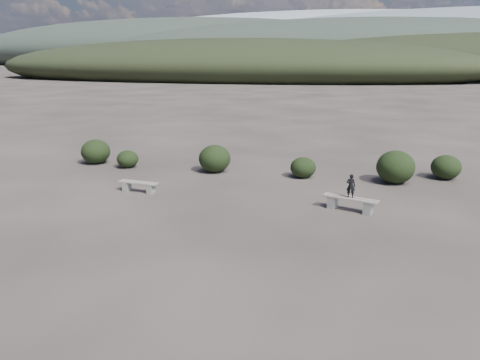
# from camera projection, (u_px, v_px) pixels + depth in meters

# --- Properties ---
(ground) EXTENTS (1200.00, 1200.00, 0.00)m
(ground) POSITION_uv_depth(u_px,v_px,m) (204.00, 251.00, 12.77)
(ground) COLOR #2F2825
(ground) RESTS_ON ground
(bench_left) EXTENTS (1.66, 0.50, 0.41)m
(bench_left) POSITION_uv_depth(u_px,v_px,m) (139.00, 186.00, 18.17)
(bench_left) COLOR slate
(bench_left) RESTS_ON ground
(bench_right) EXTENTS (1.93, 0.95, 0.48)m
(bench_right) POSITION_uv_depth(u_px,v_px,m) (350.00, 203.00, 15.96)
(bench_right) COLOR slate
(bench_right) RESTS_ON ground
(seated_person) EXTENTS (0.30, 0.20, 0.82)m
(seated_person) POSITION_uv_depth(u_px,v_px,m) (351.00, 186.00, 15.82)
(seated_person) COLOR black
(seated_person) RESTS_ON bench_right
(shrub_a) EXTENTS (1.01, 1.01, 0.82)m
(shrub_a) POSITION_uv_depth(u_px,v_px,m) (128.00, 159.00, 22.09)
(shrub_a) COLOR black
(shrub_a) RESTS_ON ground
(shrub_b) EXTENTS (1.45, 1.45, 1.24)m
(shrub_b) POSITION_uv_depth(u_px,v_px,m) (215.00, 159.00, 21.21)
(shrub_b) COLOR black
(shrub_b) RESTS_ON ground
(shrub_c) EXTENTS (1.12, 1.12, 0.89)m
(shrub_c) POSITION_uv_depth(u_px,v_px,m) (303.00, 167.00, 20.29)
(shrub_c) COLOR black
(shrub_c) RESTS_ON ground
(shrub_d) EXTENTS (1.56, 1.56, 1.37)m
(shrub_d) POSITION_uv_depth(u_px,v_px,m) (396.00, 167.00, 19.34)
(shrub_d) COLOR black
(shrub_d) RESTS_ON ground
(shrub_e) EXTENTS (1.25, 1.25, 1.04)m
(shrub_e) POSITION_uv_depth(u_px,v_px,m) (446.00, 167.00, 20.03)
(shrub_e) COLOR black
(shrub_e) RESTS_ON ground
(shrub_f) EXTENTS (1.40, 1.40, 1.19)m
(shrub_f) POSITION_uv_depth(u_px,v_px,m) (96.00, 152.00, 22.89)
(shrub_f) COLOR black
(shrub_f) RESTS_ON ground
(mountain_ridges) EXTENTS (500.00, 400.00, 56.00)m
(mountain_ridges) POSITION_uv_depth(u_px,v_px,m) (347.00, 47.00, 329.06)
(mountain_ridges) COLOR black
(mountain_ridges) RESTS_ON ground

